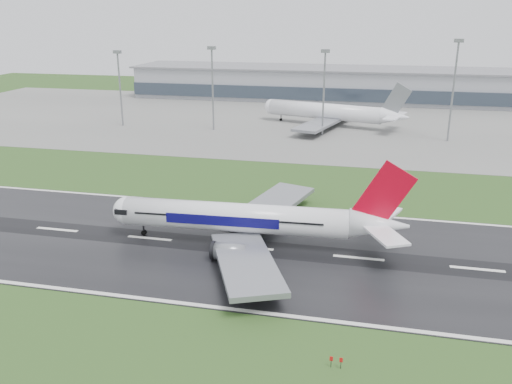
# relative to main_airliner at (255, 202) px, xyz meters

# --- Properties ---
(ground) EXTENTS (520.00, 520.00, 0.00)m
(ground) POSITION_rel_main_airliner_xyz_m (19.51, -2.44, -8.38)
(ground) COLOR #244419
(ground) RESTS_ON ground
(runway) EXTENTS (400.00, 45.00, 0.10)m
(runway) POSITION_rel_main_airliner_xyz_m (19.51, -2.44, -8.33)
(runway) COLOR black
(runway) RESTS_ON ground
(apron) EXTENTS (400.00, 130.00, 0.08)m
(apron) POSITION_rel_main_airliner_xyz_m (19.51, 122.56, -8.34)
(apron) COLOR slate
(apron) RESTS_ON ground
(terminal) EXTENTS (240.00, 36.00, 15.00)m
(terminal) POSITION_rel_main_airliner_xyz_m (19.51, 182.56, -0.88)
(terminal) COLOR #92949C
(terminal) RESTS_ON ground
(main_airliner) EXTENTS (58.71, 56.18, 16.56)m
(main_airliner) POSITION_rel_main_airliner_xyz_m (0.00, 0.00, 0.00)
(main_airliner) COLOR white
(main_airliner) RESTS_ON runway
(parked_airliner) EXTENTS (71.68, 68.83, 17.34)m
(parked_airliner) POSITION_rel_main_airliner_xyz_m (3.50, 115.06, 0.37)
(parked_airliner) COLOR white
(parked_airliner) RESTS_ON apron
(floodmast_0) EXTENTS (0.64, 0.64, 27.21)m
(floodmast_0) POSITION_rel_main_airliner_xyz_m (-74.82, 97.56, 5.22)
(floodmast_0) COLOR gray
(floodmast_0) RESTS_ON ground
(floodmast_1) EXTENTS (0.64, 0.64, 29.15)m
(floodmast_1) POSITION_rel_main_airliner_xyz_m (-38.08, 97.56, 6.19)
(floodmast_1) COLOR gray
(floodmast_1) RESTS_ON ground
(floodmast_2) EXTENTS (0.64, 0.64, 28.66)m
(floodmast_2) POSITION_rel_main_airliner_xyz_m (2.43, 97.56, 5.95)
(floodmast_2) COLOR gray
(floodmast_2) RESTS_ON ground
(floodmast_3) EXTENTS (0.64, 0.64, 32.52)m
(floodmast_3) POSITION_rel_main_airliner_xyz_m (45.19, 97.56, 7.88)
(floodmast_3) COLOR gray
(floodmast_3) RESTS_ON ground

